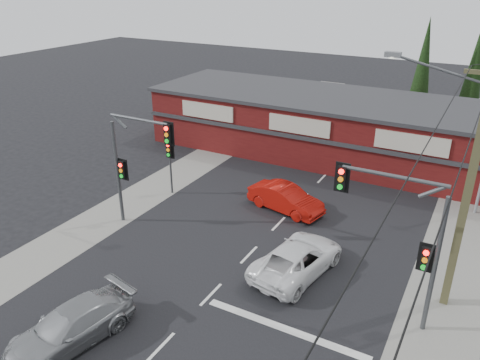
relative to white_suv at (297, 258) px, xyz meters
The scene contains 16 objects.
ground 3.33m from the white_suv, 139.99° to the right, with size 120.00×120.00×0.00m, color black.
road_strip 3.89m from the white_suv, 130.55° to the left, with size 14.00×70.00×0.01m, color black.
verge_left 11.39m from the white_suv, 165.17° to the left, with size 3.00×70.00×0.02m, color gray.
verge_right 6.71m from the white_suv, 25.84° to the left, with size 3.00×70.00×0.02m, color gray.
stop_line 3.79m from the white_suv, 74.29° to the right, with size 6.50×0.35×0.01m, color silver.
white_suv is the anchor object (origin of this frame).
silver_suv 9.56m from the white_suv, 124.65° to the right, with size 1.94×4.78×1.39m, color #949799.
red_sedan 5.88m from the white_suv, 118.75° to the left, with size 1.52×4.35×1.43m, color #B1120A.
lane_dashes 2.59m from the white_suv, behind, with size 0.12×42.11×0.01m.
shop_building 15.36m from the white_suv, 103.17° to the left, with size 27.30×8.40×4.22m.
conifer_near 22.45m from the white_suv, 87.36° to the left, with size 1.80×1.80×9.25m.
conifer_far 24.80m from the white_suv, 79.32° to the left, with size 1.80×1.80×9.25m.
traffic_mast_left 9.48m from the white_suv, behind, with size 3.77×0.27×5.97m.
traffic_mast_right 5.55m from the white_suv, 13.95° to the right, with size 3.96×0.27×5.97m.
pedestal_signal 10.59m from the white_suv, 158.00° to the left, with size 0.55×0.27×3.38m.
utility_pole 7.57m from the white_suv, ahead, with size 4.38×0.59×10.00m.
Camera 1 is at (8.60, -14.28, 12.24)m, focal length 35.00 mm.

